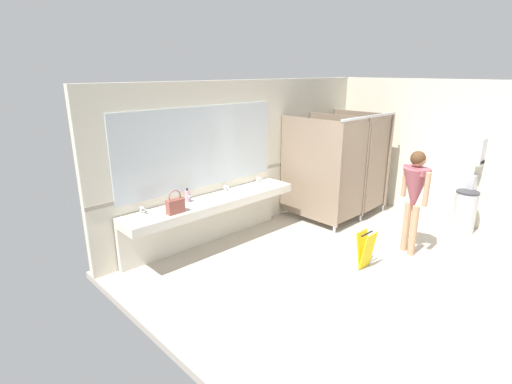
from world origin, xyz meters
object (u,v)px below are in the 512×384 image
object	(u,v)px
person_standing	(415,190)
paper_towel_dispenser_upper	(481,152)
paper_towel_dispenser_lower	(473,186)
wet_floor_sign	(366,250)
trash_bin	(465,212)
soap_dispenser	(187,196)
handbag	(175,205)

from	to	relation	value
person_standing	paper_towel_dispenser_upper	bearing A→B (deg)	-9.17
paper_towel_dispenser_lower	wet_floor_sign	distance (m)	2.88
person_standing	wet_floor_sign	world-z (taller)	person_standing
paper_towel_dispenser_upper	paper_towel_dispenser_lower	world-z (taller)	paper_towel_dispenser_upper
paper_towel_dispenser_upper	paper_towel_dispenser_lower	bearing A→B (deg)	90.00
wet_floor_sign	trash_bin	bearing A→B (deg)	-11.34
paper_towel_dispenser_upper	person_standing	distance (m)	1.91
trash_bin	wet_floor_sign	world-z (taller)	trash_bin
paper_towel_dispenser_lower	wet_floor_sign	size ratio (longest dim) A/B	0.79
soap_dispenser	wet_floor_sign	world-z (taller)	soap_dispenser
trash_bin	soap_dispenser	world-z (taller)	soap_dispenser
paper_towel_dispenser_lower	wet_floor_sign	bearing A→B (deg)	170.68
trash_bin	paper_towel_dispenser_lower	bearing A→B (deg)	6.70
paper_towel_dispenser_upper	wet_floor_sign	world-z (taller)	paper_towel_dispenser_upper
trash_bin	soap_dispenser	distance (m)	4.95
paper_towel_dispenser_upper	paper_towel_dispenser_lower	distance (m)	0.66
person_standing	soap_dispenser	size ratio (longest dim) A/B	7.44
trash_bin	handbag	world-z (taller)	handbag
paper_towel_dispenser_lower	handbag	distance (m)	5.37
trash_bin	person_standing	world-z (taller)	person_standing
paper_towel_dispenser_lower	handbag	bearing A→B (deg)	152.87
paper_towel_dispenser_upper	soap_dispenser	xyz separation A→B (m)	(-4.36, 2.80, -0.51)
paper_towel_dispenser_lower	person_standing	bearing A→B (deg)	171.99
paper_towel_dispenser_upper	soap_dispenser	bearing A→B (deg)	147.31
paper_towel_dispenser_lower	handbag	size ratio (longest dim) A/B	1.26
paper_towel_dispenser_upper	trash_bin	bearing A→B (deg)	179.93
paper_towel_dispenser_upper	person_standing	size ratio (longest dim) A/B	0.29
trash_bin	paper_towel_dispenser_upper	bearing A→B (deg)	-0.07
person_standing	handbag	world-z (taller)	person_standing
paper_towel_dispenser_lower	handbag	xyz separation A→B (m)	(-4.78, 2.45, 0.16)
paper_towel_dispenser_lower	trash_bin	world-z (taller)	paper_towel_dispenser_lower
trash_bin	person_standing	xyz separation A→B (m)	(-1.52, 0.30, 0.67)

